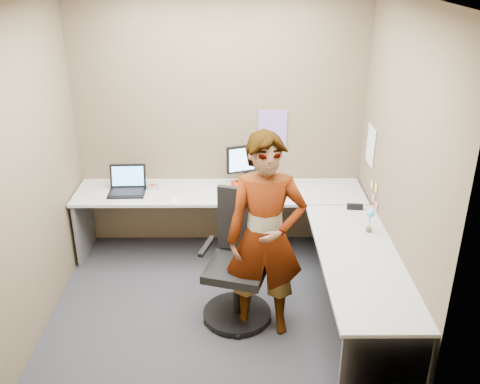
{
  "coord_description": "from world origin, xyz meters",
  "views": [
    {
      "loc": [
        0.18,
        -4.03,
        3.01
      ],
      "look_at": [
        0.21,
        0.25,
        1.05
      ],
      "focal_mm": 40.0,
      "sensor_mm": 36.0,
      "label": 1
    }
  ],
  "objects_px": {
    "office_chair": "(239,269)",
    "person": "(266,237)",
    "monitor": "(247,161)",
    "desk": "(264,230)"
  },
  "relations": [
    {
      "from": "desk",
      "to": "monitor",
      "type": "height_order",
      "value": "monitor"
    },
    {
      "from": "monitor",
      "to": "person",
      "type": "distance_m",
      "value": 1.37
    },
    {
      "from": "office_chair",
      "to": "person",
      "type": "distance_m",
      "value": 0.5
    },
    {
      "from": "monitor",
      "to": "person",
      "type": "bearing_deg",
      "value": -104.45
    },
    {
      "from": "desk",
      "to": "person",
      "type": "xyz_separation_m",
      "value": [
        -0.03,
        -0.65,
        0.29
      ]
    },
    {
      "from": "person",
      "to": "monitor",
      "type": "bearing_deg",
      "value": 96.38
    },
    {
      "from": "monitor",
      "to": "office_chair",
      "type": "bearing_deg",
      "value": -113.98
    },
    {
      "from": "office_chair",
      "to": "person",
      "type": "xyz_separation_m",
      "value": [
        0.21,
        -0.18,
        0.41
      ]
    },
    {
      "from": "desk",
      "to": "office_chair",
      "type": "bearing_deg",
      "value": -116.87
    },
    {
      "from": "desk",
      "to": "office_chair",
      "type": "relative_size",
      "value": 2.61
    }
  ]
}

